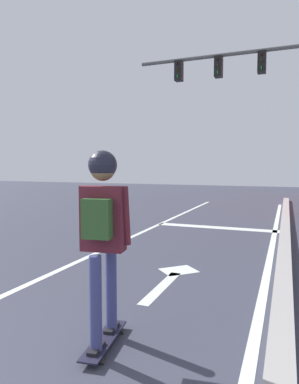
% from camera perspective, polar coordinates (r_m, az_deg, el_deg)
% --- Properties ---
extents(lane_line_center, '(0.12, 20.00, 0.01)m').
position_cam_1_polar(lane_line_center, '(7.45, -6.85, -9.13)').
color(lane_line_center, silver).
rests_on(lane_line_center, ground).
extents(lane_line_curbside, '(0.12, 20.00, 0.01)m').
position_cam_1_polar(lane_line_curbside, '(6.59, 19.13, -11.14)').
color(lane_line_curbside, silver).
rests_on(lane_line_curbside, ground).
extents(stop_bar, '(3.38, 0.40, 0.01)m').
position_cam_1_polar(stop_bar, '(9.93, 11.07, -5.79)').
color(stop_bar, silver).
rests_on(stop_bar, ground).
extents(lane_arrow_stem, '(0.16, 1.40, 0.01)m').
position_cam_1_polar(lane_arrow_stem, '(5.12, 2.00, -15.43)').
color(lane_arrow_stem, silver).
rests_on(lane_arrow_stem, ground).
extents(lane_arrow_head, '(0.71, 0.71, 0.01)m').
position_cam_1_polar(lane_arrow_head, '(5.89, 4.87, -12.79)').
color(lane_arrow_head, silver).
rests_on(lane_arrow_head, ground).
extents(curb_strip, '(0.24, 24.00, 0.14)m').
position_cam_1_polar(curb_strip, '(6.57, 21.36, -10.65)').
color(curb_strip, '#A29E9A').
rests_on(curb_strip, ground).
extents(skateboard, '(0.30, 0.85, 0.07)m').
position_cam_1_polar(skateboard, '(3.64, -7.47, -23.12)').
color(skateboard, '#1C1B2F').
rests_on(skateboard, ground).
extents(skater, '(0.49, 0.65, 1.81)m').
position_cam_1_polar(skater, '(3.25, -7.76, -4.46)').
color(skater, '#3A3F76').
rests_on(skater, skateboard).
extents(traffic_signal_mast, '(5.28, 0.34, 5.50)m').
position_cam_1_polar(traffic_signal_mast, '(11.39, 16.73, 15.97)').
color(traffic_signal_mast, '#575856').
rests_on(traffic_signal_mast, ground).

